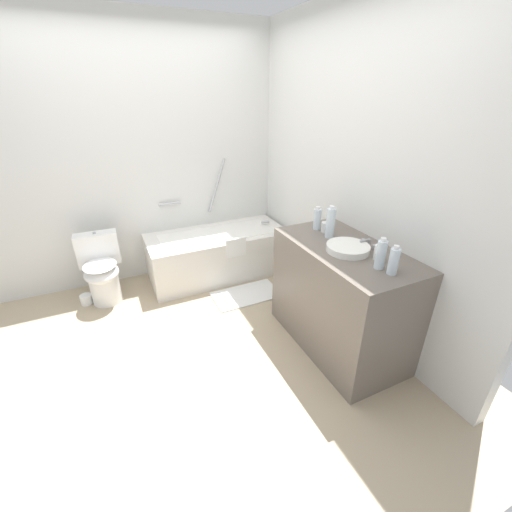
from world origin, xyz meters
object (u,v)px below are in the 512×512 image
drinking_glass_0 (379,253)px  toilet_paper_roll (86,300)px  toilet (102,271)px  water_bottle_1 (394,261)px  water_bottle_0 (381,254)px  drinking_glass_1 (326,227)px  water_bottle_3 (317,219)px  sink_faucet (368,243)px  sink_basin (348,248)px  bath_mat (246,295)px  bathtub (218,252)px  water_bottle_2 (330,223)px

drinking_glass_0 → toilet_paper_roll: size_ratio=0.95×
toilet → water_bottle_1: water_bottle_1 is taller
water_bottle_0 → drinking_glass_1: water_bottle_0 is taller
water_bottle_0 → toilet_paper_roll: water_bottle_0 is taller
water_bottle_3 → sink_faucet: bearing=-72.7°
toilet_paper_roll → water_bottle_1: bearing=-45.5°
water_bottle_1 → toilet_paper_roll: size_ratio=1.76×
sink_basin → sink_faucet: sink_faucet is taller
bath_mat → toilet_paper_roll: toilet_paper_roll is taller
drinking_glass_1 → toilet_paper_roll: size_ratio=0.74×
bath_mat → toilet_paper_roll: size_ratio=6.23×
toilet → bathtub: bearing=93.3°
bath_mat → water_bottle_0: bearing=-74.0°
bathtub → bath_mat: bathtub is taller
toilet → toilet_paper_roll: toilet is taller
toilet → sink_basin: bearing=48.7°
sink_basin → water_bottle_3: (0.04, 0.45, 0.07)m
sink_basin → toilet_paper_roll: size_ratio=2.80×
bathtub → water_bottle_3: bathtub is taller
bathtub → drinking_glass_0: bathtub is taller
sink_faucet → water_bottle_2: (-0.15, 0.27, 0.09)m
toilet → water_bottle_3: water_bottle_3 is taller
drinking_glass_0 → bathtub: bearing=107.3°
water_bottle_3 → drinking_glass_0: (0.06, -0.65, -0.04)m
toilet → drinking_glass_0: 2.57m
water_bottle_3 → bath_mat: (-0.40, 0.57, -0.97)m
toilet → drinking_glass_1: 2.20m
sink_basin → drinking_glass_0: size_ratio=2.95×
sink_basin → water_bottle_2: 0.29m
toilet → water_bottle_1: 2.67m
sink_basin → bath_mat: size_ratio=0.45×
water_bottle_1 → water_bottle_3: 0.83m
sink_basin → water_bottle_1: water_bottle_1 is taller
drinking_glass_1 → toilet: bearing=145.7°
sink_basin → toilet_paper_roll: bearing=140.2°
bathtub → bath_mat: size_ratio=2.24×
water_bottle_2 → water_bottle_3: bearing=87.0°
toilet → sink_basin: sink_basin is taller
water_bottle_1 → bathtub: bearing=104.0°
bathtub → water_bottle_2: size_ratio=5.98×
bath_mat → drinking_glass_0: bearing=-69.2°
sink_basin → toilet_paper_roll: 2.58m
sink_faucet → drinking_glass_0: drinking_glass_0 is taller
water_bottle_0 → water_bottle_2: size_ratio=0.83×
water_bottle_2 → drinking_glass_0: 0.47m
drinking_glass_1 → bath_mat: size_ratio=0.12×
toilet → water_bottle_3: (1.72, -1.11, 0.64)m
sink_faucet → drinking_glass_1: bearing=106.3°
sink_basin → water_bottle_0: (0.02, -0.29, 0.07)m
bathtub → sink_faucet: 1.84m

